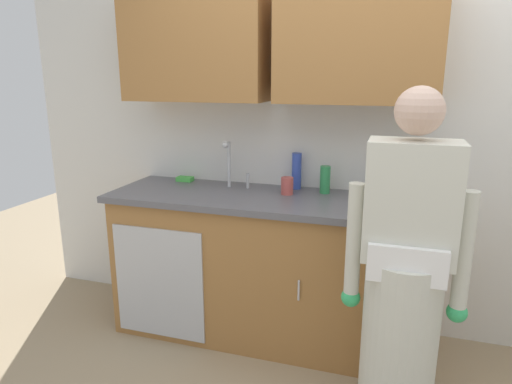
% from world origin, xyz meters
% --- Properties ---
extents(kitchen_wall_with_uppers, '(4.80, 0.44, 2.70)m').
position_xyz_m(kitchen_wall_with_uppers, '(-0.14, 0.99, 1.48)').
color(kitchen_wall_with_uppers, silver).
rests_on(kitchen_wall_with_uppers, ground).
extents(counter_cabinet, '(1.90, 0.62, 0.90)m').
position_xyz_m(counter_cabinet, '(-0.55, 0.70, 0.45)').
color(counter_cabinet, '#9E6B38').
rests_on(counter_cabinet, ground).
extents(countertop, '(1.96, 0.66, 0.04)m').
position_xyz_m(countertop, '(-0.55, 0.70, 0.92)').
color(countertop, '#595960').
rests_on(countertop, counter_cabinet).
extents(sink, '(0.50, 0.36, 0.35)m').
position_xyz_m(sink, '(-0.81, 0.71, 0.93)').
color(sink, '#B7BABF').
rests_on(sink, counter_cabinet).
extents(person_at_sink, '(0.55, 0.34, 1.62)m').
position_xyz_m(person_at_sink, '(0.27, 0.07, 0.69)').
color(person_at_sink, white).
rests_on(person_at_sink, ground).
extents(bottle_water_short, '(0.06, 0.06, 0.17)m').
position_xyz_m(bottle_water_short, '(-0.21, 0.88, 1.03)').
color(bottle_water_short, '#2D8C4C').
rests_on(bottle_water_short, countertop).
extents(bottle_water_tall, '(0.08, 0.08, 0.20)m').
position_xyz_m(bottle_water_tall, '(0.14, 0.92, 1.04)').
color(bottle_water_tall, silver).
rests_on(bottle_water_tall, countertop).
extents(bottle_dish_liquid, '(0.06, 0.06, 0.24)m').
position_xyz_m(bottle_dish_liquid, '(-0.41, 0.94, 1.06)').
color(bottle_dish_liquid, '#334CB2').
rests_on(bottle_dish_liquid, countertop).
extents(cup_by_sink, '(0.08, 0.08, 0.11)m').
position_xyz_m(cup_by_sink, '(-0.43, 0.78, 0.99)').
color(cup_by_sink, '#B24C47').
rests_on(cup_by_sink, countertop).
extents(knife_on_counter, '(0.13, 0.22, 0.01)m').
position_xyz_m(knife_on_counter, '(0.26, 0.59, 0.94)').
color(knife_on_counter, silver).
rests_on(knife_on_counter, countertop).
extents(sponge, '(0.11, 0.07, 0.03)m').
position_xyz_m(sponge, '(-1.20, 0.91, 0.96)').
color(sponge, '#4CBF4C').
rests_on(sponge, countertop).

